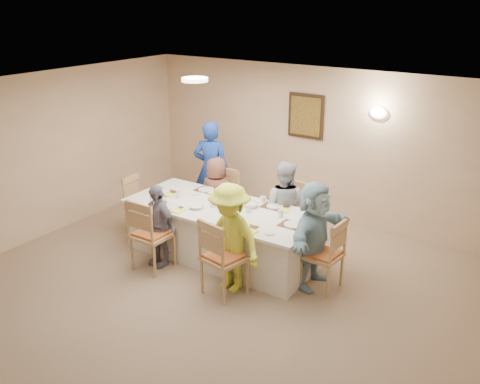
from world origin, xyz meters
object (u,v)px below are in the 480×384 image
Objects in this scene: chair_back_left at (221,200)px; diner_front_left at (158,225)px; dining_table at (223,232)px; chair_front_right at (225,256)px; condiment_ketchup at (220,198)px; chair_front_left at (152,233)px; chair_right_end at (323,254)px; diner_back_left at (217,195)px; diner_back_right at (284,206)px; chair_left_end at (142,205)px; diner_right_end at (314,235)px; diner_front_right at (230,238)px; chair_back_right at (287,216)px; caregiver at (211,169)px.

chair_back_left is 0.82× the size of diner_front_left.
dining_table is 1.01m from chair_front_right.
chair_front_right is at bearing -51.26° from condiment_ketchup.
chair_right_end is (2.15, 0.80, -0.04)m from chair_front_left.
dining_table is at bearing 121.37° from diner_back_left.
diner_back_right is (1.20, 1.48, 0.16)m from chair_front_left.
chair_left_end is 2.98m from diner_right_end.
diner_back_right reaches higher than dining_table.
chair_front_right reaches higher than chair_back_left.
diner_front_right is at bearing 7.04° from diner_front_left.
chair_right_end is (0.95, 0.80, -0.04)m from chair_front_right.
chair_right_end is 1.19m from diner_front_right.
diner_back_left is 0.90m from condiment_ketchup.
chair_right_end is 1.19m from diner_back_right.
chair_back_right is 0.73× the size of diner_back_right.
condiment_ketchup is at bearing -126.47° from chair_back_right.
chair_left_end is at bearing -9.16° from chair_front_right.
diner_front_right is (1.20, -1.48, 0.23)m from chair_back_left.
chair_left_end is at bearing -40.53° from chair_front_left.
diner_back_left reaches higher than chair_back_right.
chair_back_left is 2.18m from diner_right_end.
chair_front_left is at bearing 11.25° from chair_front_right.
chair_right_end reaches higher than dining_table.
chair_back_right is 0.96× the size of chair_front_right.
chair_front_left is 1.04m from condiment_ketchup.
chair_front_left is 1.91m from diner_back_right.
diner_back_right is 0.95m from condiment_ketchup.
chair_front_left is 4.44× the size of condiment_ketchup.
dining_table is at bearing 138.46° from diner_front_right.
diner_front_left is 2.13m from diner_right_end.
dining_table is at bearing -123.70° from chair_back_right.
chair_left_end is 2.27m from diner_back_right.
chair_back_left is 1.48m from diner_front_left.
chair_back_left is 2.29m from chair_right_end.
chair_back_right is at bearing 58.00° from diner_front_left.
condiment_ketchup is (-0.65, 0.81, 0.36)m from chair_front_right.
chair_front_left reaches higher than chair_left_end.
dining_table is 2.83× the size of chair_back_right.
diner_back_right reaches higher than chair_front_left.
chair_right_end is 0.68× the size of diner_right_end.
diner_right_end is 2.73m from caregiver.
chair_front_left is 1.08× the size of chair_right_end.
chair_back_left is at bearing 70.62° from diner_right_end.
diner_front_left is at bearing -69.52° from chair_right_end.
chair_left_end is 1.56m from condiment_ketchup.
chair_front_right is 0.23m from diner_front_right.
chair_front_right reaches higher than chair_right_end.
diner_front_left is 5.02× the size of condiment_ketchup.
caregiver is (-0.45, 1.95, 0.30)m from chair_front_left.
diner_right_end reaches higher than diner_back_left.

